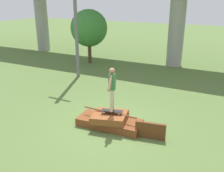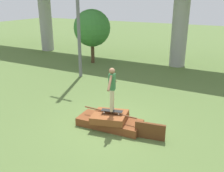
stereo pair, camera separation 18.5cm
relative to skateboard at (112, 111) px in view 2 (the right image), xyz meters
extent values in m
plane|color=#567038|center=(-0.13, 0.04, -0.70)|extent=(80.00, 80.00, 0.00)
cube|color=brown|center=(-0.13, 0.04, -0.54)|extent=(2.50, 1.13, 0.31)
cube|color=brown|center=(-0.09, -0.02, -0.26)|extent=(1.45, 1.27, 0.33)
cylinder|color=brown|center=(-0.13, 0.04, -0.10)|extent=(2.20, 0.05, 0.05)
cube|color=#5B3319|center=(1.54, -0.08, -0.40)|extent=(1.06, 0.28, 0.60)
cube|color=black|center=(0.00, 0.00, 0.01)|extent=(0.83, 0.41, 0.01)
cylinder|color=silver|center=(0.25, 0.16, -0.05)|extent=(0.06, 0.04, 0.05)
cylinder|color=silver|center=(0.30, -0.03, -0.05)|extent=(0.06, 0.04, 0.05)
cylinder|color=silver|center=(-0.30, 0.03, -0.05)|extent=(0.06, 0.04, 0.05)
cylinder|color=silver|center=(-0.25, -0.16, -0.05)|extent=(0.06, 0.04, 0.05)
cylinder|color=#C6B78E|center=(-0.02, 0.08, 0.43)|extent=(0.12, 0.12, 0.83)
cylinder|color=#C6B78E|center=(0.02, -0.08, 0.43)|extent=(0.12, 0.12, 0.83)
cube|color=#2D6638|center=(0.00, 0.00, 1.14)|extent=(0.26, 0.26, 0.60)
sphere|color=brown|center=(0.00, 0.00, 1.55)|extent=(0.21, 0.21, 0.21)
cylinder|color=brown|center=(-0.07, 0.30, 1.19)|extent=(0.20, 0.47, 0.48)
cylinder|color=brown|center=(0.07, -0.30, 1.19)|extent=(0.20, 0.47, 0.48)
cylinder|color=#9E9E99|center=(-12.23, 10.26, 2.17)|extent=(1.10, 1.10, 5.74)
cylinder|color=#9E9E99|center=(-0.13, 10.26, 2.17)|extent=(1.10, 1.10, 5.74)
cylinder|color=slate|center=(-4.80, 4.87, 3.70)|extent=(0.20, 0.20, 8.79)
cylinder|color=#4C3823|center=(-5.94, 8.13, 0.02)|extent=(0.26, 0.26, 1.45)
sphere|color=#387A33|center=(-5.94, 8.13, 1.88)|extent=(2.66, 2.66, 2.66)
camera|label=1|loc=(3.78, -7.53, 3.99)|focal=40.00mm
camera|label=2|loc=(3.94, -7.44, 3.99)|focal=40.00mm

